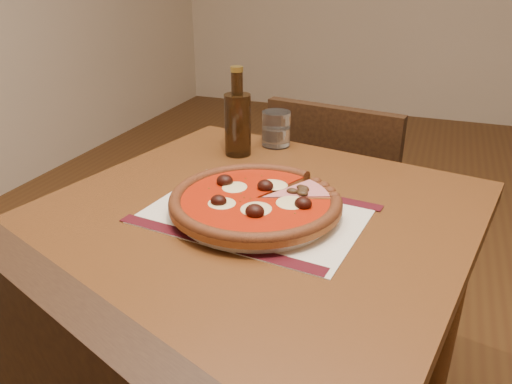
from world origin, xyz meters
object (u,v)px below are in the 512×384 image
(table, at_px, (253,254))
(water_glass, at_px, (276,129))
(bottle, at_px, (238,121))
(chair_far, at_px, (338,209))
(plate, at_px, (255,209))
(pizza, at_px, (255,200))

(table, distance_m, water_glass, 0.41)
(water_glass, relative_size, bottle, 0.42)
(table, xyz_separation_m, bottle, (-0.14, 0.28, 0.19))
(chair_far, distance_m, plate, 0.68)
(plate, xyz_separation_m, pizza, (-0.00, -0.00, 0.02))
(water_glass, xyz_separation_m, bottle, (-0.07, -0.10, 0.04))
(pizza, distance_m, water_glass, 0.40)
(table, relative_size, water_glass, 10.39)
(plate, relative_size, bottle, 1.36)
(pizza, height_order, water_glass, water_glass)
(pizza, height_order, bottle, bottle)
(water_glass, bearing_deg, table, -78.47)
(chair_far, height_order, water_glass, water_glass)
(table, height_order, bottle, bottle)
(pizza, bearing_deg, chair_far, 85.41)
(water_glass, bearing_deg, bottle, -125.56)
(pizza, relative_size, water_glass, 3.62)
(plate, relative_size, pizza, 0.90)
(table, distance_m, pizza, 0.13)
(table, bearing_deg, pizza, -50.71)
(water_glass, bearing_deg, chair_far, 59.65)
(table, relative_size, bottle, 4.33)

